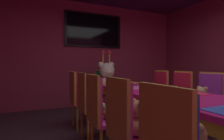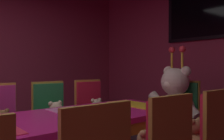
# 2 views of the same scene
# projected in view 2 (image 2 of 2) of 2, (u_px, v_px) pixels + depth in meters

# --- Properties ---
(wall_back) EXTENTS (5.20, 0.12, 2.80)m
(wall_back) POSITION_uv_depth(u_px,v_px,m) (215.00, 52.00, 3.76)
(wall_back) COLOR #99334C
(wall_back) RESTS_ON ground_plane
(teddy_left_3) EXTENTS (0.22, 0.29, 0.27)m
(teddy_left_3) POSITION_uv_depth(u_px,v_px,m) (2.00, 124.00, 2.51)
(teddy_left_3) COLOR brown
(teddy_left_3) RESTS_ON chair_left_3
(chair_left_4) EXTENTS (0.42, 0.41, 0.98)m
(chair_left_4) POSITION_uv_depth(u_px,v_px,m) (51.00, 114.00, 2.97)
(chair_left_4) COLOR #268C4C
(chair_left_4) RESTS_ON ground_plane
(teddy_left_4) EXTENTS (0.25, 0.32, 0.31)m
(teddy_left_4) POSITION_uv_depth(u_px,v_px,m) (56.00, 116.00, 2.86)
(teddy_left_4) COLOR beige
(teddy_left_4) RESTS_ON chair_left_4
(chair_left_5) EXTENTS (0.42, 0.41, 0.98)m
(chair_left_5) POSITION_uv_depth(u_px,v_px,m) (91.00, 108.00, 3.35)
(chair_left_5) COLOR red
(chair_left_5) RESTS_ON ground_plane
(teddy_left_5) EXTENTS (0.24, 0.31, 0.29)m
(teddy_left_5) POSITION_uv_depth(u_px,v_px,m) (97.00, 111.00, 3.24)
(teddy_left_5) COLOR beige
(teddy_left_5) RESTS_ON chair_left_5
(chair_right_5) EXTENTS (0.42, 0.41, 0.98)m
(chair_right_5) POSITION_uv_depth(u_px,v_px,m) (209.00, 137.00, 1.99)
(chair_right_5) COLOR red
(chair_right_5) RESTS_ON ground_plane
(teddy_right_5) EXTENTS (0.22, 0.28, 0.27)m
(teddy_right_5) POSITION_uv_depth(u_px,v_px,m) (193.00, 136.00, 2.10)
(teddy_right_5) COLOR #9E7247
(teddy_right_5) RESTS_ON chair_right_5
(throne_chair) EXTENTS (0.41, 0.42, 0.98)m
(throne_chair) POSITION_uv_depth(u_px,v_px,m) (182.00, 110.00, 3.24)
(throne_chair) COLOR #268C4C
(throne_chair) RESTS_ON ground_plane
(king_teddy_bear) EXTENTS (0.76, 0.59, 0.97)m
(king_teddy_bear) POSITION_uv_depth(u_px,v_px,m) (174.00, 98.00, 3.12)
(king_teddy_bear) COLOR silver
(king_teddy_bear) RESTS_ON throne_chair
(wall_tv) EXTENTS (1.59, 0.06, 0.92)m
(wall_tv) POSITION_uv_depth(u_px,v_px,m) (212.00, 8.00, 3.70)
(wall_tv) COLOR black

